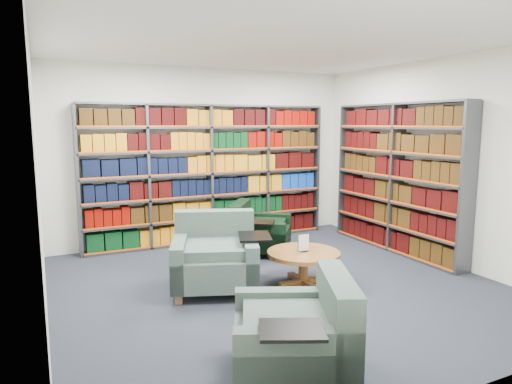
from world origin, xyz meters
name	(u,v)px	position (x,y,z in m)	size (l,w,h in m)	color
room_shell	(279,169)	(0.00, 0.00, 1.40)	(5.02, 5.02, 2.82)	black
bookshelf_back	(210,175)	(0.00, 2.34, 1.10)	(4.00, 0.28, 2.20)	#47494F
bookshelf_right	(397,179)	(2.34, 0.60, 1.10)	(0.28, 2.50, 2.20)	#47494F
chair_teal_left	(215,258)	(-0.68, 0.29, 0.35)	(1.27, 1.23, 0.87)	#01303F
chair_green_right	(256,233)	(0.38, 1.41, 0.30)	(1.15, 1.16, 0.75)	black
chair_teal_front	(303,338)	(-0.77, -1.84, 0.32)	(1.16, 1.18, 0.80)	#01303F
coffee_table	(303,258)	(0.29, -0.10, 0.33)	(0.87, 0.87, 0.61)	#925E1C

